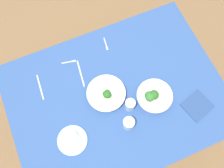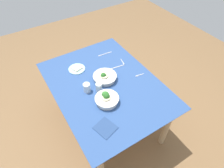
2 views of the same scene
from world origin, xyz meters
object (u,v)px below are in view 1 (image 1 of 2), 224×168
(water_glass_side, at_px, (129,124))
(napkin_folded_upper, at_px, (197,106))
(broccoli_bowl_far, at_px, (154,96))
(water_glass_center, at_px, (130,105))
(fork_by_near_bowl, at_px, (69,62))
(bread_side_plate, at_px, (72,140))
(broccoli_bowl_near, at_px, (106,94))
(table_knife_left, at_px, (81,73))
(fork_by_far_bowl, at_px, (106,44))
(table_knife_right, at_px, (40,87))

(water_glass_side, bearing_deg, napkin_folded_upper, 172.57)
(broccoli_bowl_far, distance_m, water_glass_center, 0.17)
(water_glass_side, distance_m, fork_by_near_bowl, 0.62)
(bread_side_plate, bearing_deg, broccoli_bowl_near, -148.77)
(water_glass_side, xyz_separation_m, table_knife_left, (0.16, -0.47, -0.05))
(broccoli_bowl_far, height_order, water_glass_center, broccoli_bowl_far)
(bread_side_plate, relative_size, water_glass_center, 1.96)
(water_glass_side, bearing_deg, fork_by_far_bowl, -98.99)
(bread_side_plate, relative_size, fork_by_far_bowl, 1.85)
(table_knife_left, xyz_separation_m, table_knife_right, (0.29, -0.01, 0.00))
(fork_by_near_bowl, bearing_deg, table_knife_right, -146.62)
(bread_side_plate, distance_m, water_glass_center, 0.44)
(broccoli_bowl_far, height_order, bread_side_plate, broccoli_bowl_far)
(table_knife_left, bearing_deg, bread_side_plate, -20.56)
(table_knife_right, bearing_deg, fork_by_near_bowl, 115.67)
(broccoli_bowl_far, height_order, table_knife_right, broccoli_bowl_far)
(broccoli_bowl_near, bearing_deg, water_glass_center, 129.75)
(bread_side_plate, bearing_deg, broccoli_bowl_far, -175.14)
(broccoli_bowl_far, relative_size, water_glass_center, 2.41)
(water_glass_center, bearing_deg, bread_side_plate, 7.67)
(table_knife_right, bearing_deg, water_glass_center, 57.60)
(fork_by_near_bowl, bearing_deg, water_glass_side, -59.73)
(water_glass_side, bearing_deg, broccoli_bowl_near, -77.89)
(broccoli_bowl_far, height_order, napkin_folded_upper, broccoli_bowl_far)
(water_glass_side, xyz_separation_m, fork_by_far_bowl, (-0.10, -0.61, -0.05))
(broccoli_bowl_far, distance_m, water_glass_side, 0.25)
(fork_by_near_bowl, distance_m, table_knife_left, 0.12)
(broccoli_bowl_far, height_order, broccoli_bowl_near, broccoli_bowl_far)
(broccoli_bowl_near, bearing_deg, napkin_folded_upper, 150.21)
(table_knife_right, height_order, napkin_folded_upper, napkin_folded_upper)
(napkin_folded_upper, bearing_deg, bread_side_plate, -7.59)
(fork_by_far_bowl, bearing_deg, table_knife_left, -53.15)
(napkin_folded_upper, bearing_deg, water_glass_center, -22.07)
(bread_side_plate, bearing_deg, water_glass_side, 172.20)
(broccoli_bowl_near, height_order, water_glass_side, water_glass_side)
(broccoli_bowl_near, xyz_separation_m, table_knife_left, (0.10, -0.22, -0.03))
(fork_by_near_bowl, bearing_deg, broccoli_bowl_far, -36.82)
(fork_by_far_bowl, relative_size, fork_by_near_bowl, 1.02)
(water_glass_center, bearing_deg, broccoli_bowl_far, 177.68)
(broccoli_bowl_near, height_order, fork_by_far_bowl, broccoli_bowl_near)
(table_knife_left, xyz_separation_m, napkin_folded_upper, (-0.64, 0.53, 0.00))
(broccoli_bowl_far, bearing_deg, broccoli_bowl_near, -26.67)
(table_knife_right, distance_m, napkin_folded_upper, 1.08)
(water_glass_center, xyz_separation_m, fork_by_near_bowl, (0.26, -0.47, -0.05))
(bread_side_plate, bearing_deg, fork_by_near_bowl, -107.84)
(fork_by_far_bowl, distance_m, fork_by_near_bowl, 0.30)
(water_glass_side, xyz_separation_m, fork_by_near_bowl, (0.20, -0.58, -0.05))
(fork_by_far_bowl, bearing_deg, water_glass_center, 3.04)
(water_glass_center, height_order, fork_by_near_bowl, water_glass_center)
(water_glass_center, distance_m, fork_by_far_bowl, 0.50)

